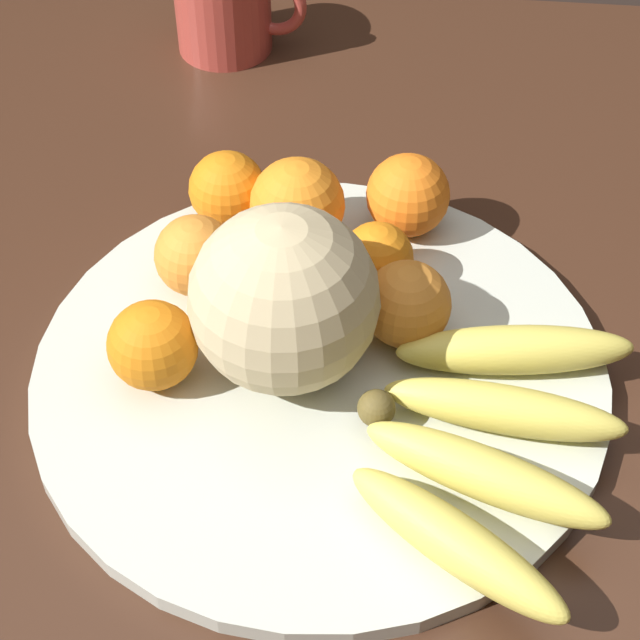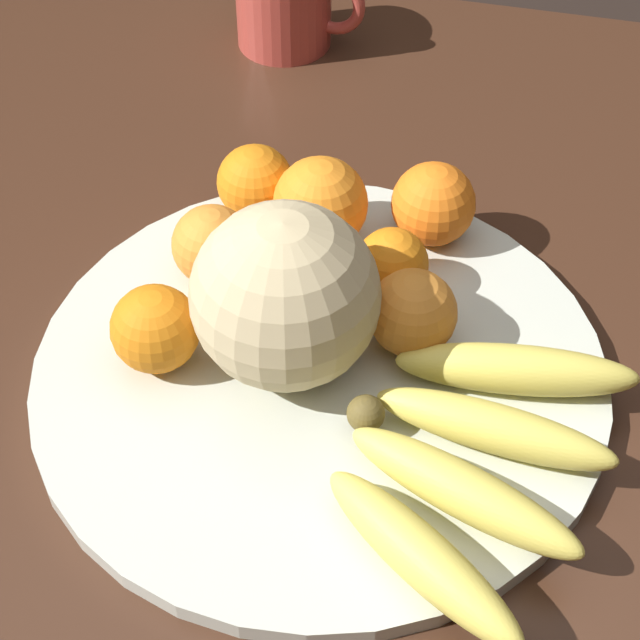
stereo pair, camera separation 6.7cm
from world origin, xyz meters
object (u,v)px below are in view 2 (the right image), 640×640
banana_bunch (474,455)px  orange_side_extra (413,313)px  orange_front_left (212,245)px  kitchen_table (325,476)px  orange_mid_center (320,204)px  orange_back_left (433,204)px  fruit_bowl (320,373)px  produce_tag (312,301)px  orange_back_right (255,183)px  orange_top_small (156,328)px  orange_front_right (392,264)px  melon (285,296)px

banana_bunch → orange_side_extra: 0.12m
orange_front_left → kitchen_table: bearing=-40.1°
orange_front_left → orange_mid_center: size_ratio=0.83×
banana_bunch → orange_back_left: (-0.06, 0.22, 0.01)m
fruit_bowl → produce_tag: 0.07m
kitchen_table → orange_mid_center: bearing=104.7°
orange_mid_center → orange_back_left: size_ratio=1.12×
fruit_bowl → orange_mid_center: bearing=103.3°
orange_back_right → orange_front_left: bearing=-98.3°
fruit_bowl → orange_mid_center: 0.14m
orange_top_small → produce_tag: orange_top_small is taller
kitchen_table → orange_front_right: bearing=76.6°
orange_back_right → produce_tag: size_ratio=0.65×
orange_mid_center → fruit_bowl: bearing=-76.7°
fruit_bowl → orange_side_extra: 0.08m
orange_back_left → produce_tag: size_ratio=0.69×
orange_back_right → produce_tag: orange_back_right is taller
orange_front_left → orange_back_left: (0.16, 0.08, 0.00)m
kitchen_table → orange_front_left: orange_front_left is taller
kitchen_table → orange_mid_center: size_ratio=15.91×
orange_front_right → orange_side_extra: size_ratio=0.86×
banana_bunch → orange_back_right: (-0.21, 0.22, 0.01)m
orange_back_left → orange_front_right: bearing=-106.1°
orange_front_left → produce_tag: (0.08, -0.01, -0.03)m
kitchen_table → orange_side_extra: 0.16m
orange_side_extra → produce_tag: (-0.08, 0.02, -0.03)m
orange_front_left → orange_side_extra: (0.16, -0.04, 0.00)m
orange_top_small → banana_bunch: bearing=-11.5°
orange_mid_center → orange_back_left: (0.09, 0.03, -0.00)m
kitchen_table → orange_mid_center: orange_mid_center is taller
orange_mid_center → orange_side_extra: orange_mid_center is taller
banana_bunch → fruit_bowl: bearing=164.8°
banana_bunch → orange_back_right: size_ratio=3.99×
orange_side_extra → melon: bearing=-156.4°
fruit_bowl → orange_back_left: bearing=71.0°
fruit_bowl → kitchen_table: bearing=-65.9°
produce_tag → orange_back_right: bearing=150.2°
banana_bunch → orange_back_right: bearing=147.5°
kitchen_table → orange_front_left: (-0.11, 0.09, 0.14)m
orange_top_small → produce_tag: 0.13m
orange_back_right → orange_top_small: size_ratio=0.98×
orange_back_left → orange_side_extra: orange_back_left is taller
melon → orange_back_right: bearing=113.4°
melon → produce_tag: (0.00, 0.06, -0.06)m
orange_back_right → orange_front_right: bearing=-27.1°
kitchen_table → melon: size_ratio=9.05×
fruit_bowl → banana_bunch: size_ratio=1.66×
fruit_bowl → banana_bunch: (0.12, -0.07, 0.03)m
melon → orange_top_small: size_ratio=2.06×
orange_back_left → produce_tag: orange_back_left is taller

